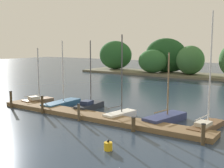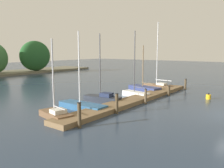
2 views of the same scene
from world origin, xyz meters
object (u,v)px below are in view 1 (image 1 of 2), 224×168
object	(u,v)px
mooring_piling_0	(11,99)
mooring_piling_3	(133,124)
sailboat_1	(63,103)
mooring_piling_2	(79,112)
mooring_piling_4	(203,134)
sailboat_2	(90,105)
sailboat_4	(166,118)
sailboat_3	(121,114)
sailboat_0	(38,100)
sailboat_5	(207,124)
channel_buoy_0	(108,146)
mooring_piling_1	(42,104)

from	to	relation	value
mooring_piling_0	mooring_piling_3	size ratio (longest dim) A/B	1.58
sailboat_1	mooring_piling_3	size ratio (longest dim) A/B	6.14
mooring_piling_2	mooring_piling_4	distance (m)	9.45
sailboat_2	mooring_piling_0	xyz separation A→B (m)	(-6.37, -3.51, 0.42)
sailboat_4	mooring_piling_3	bearing A→B (deg)	178.48
sailboat_3	mooring_piling_0	bearing A→B (deg)	114.17
sailboat_1	sailboat_4	bearing A→B (deg)	-89.59
sailboat_0	mooring_piling_3	bearing A→B (deg)	-90.69
sailboat_2	sailboat_4	world-z (taller)	sailboat_2
sailboat_5	sailboat_1	bearing A→B (deg)	96.45
sailboat_4	mooring_piling_4	distance (m)	5.20
mooring_piling_3	channel_buoy_0	distance (m)	3.83
sailboat_3	mooring_piling_4	world-z (taller)	sailboat_3
mooring_piling_0	mooring_piling_3	bearing A→B (deg)	-0.35
channel_buoy_0	sailboat_4	bearing A→B (deg)	87.66
sailboat_1	mooring_piling_4	bearing A→B (deg)	-103.97
sailboat_0	mooring_piling_3	xyz separation A→B (m)	(12.41, -2.87, 0.16)
sailboat_1	sailboat_3	bearing A→B (deg)	-96.98
mooring_piling_1	sailboat_3	bearing A→B (deg)	20.31
sailboat_4	mooring_piling_3	xyz separation A→B (m)	(-0.86, -3.49, 0.18)
mooring_piling_4	sailboat_5	bearing A→B (deg)	102.37
sailboat_4	sailboat_0	bearing A→B (deg)	104.95
sailboat_1	sailboat_3	distance (m)	6.98
sailboat_0	mooring_piling_3	world-z (taller)	sailboat_0
sailboat_5	mooring_piling_3	world-z (taller)	sailboat_5
sailboat_3	mooring_piling_1	size ratio (longest dim) A/B	4.29
sailboat_3	sailboat_4	bearing A→B (deg)	-63.34
sailboat_1	sailboat_4	world-z (taller)	sailboat_1
sailboat_2	mooring_piling_4	world-z (taller)	sailboat_2
mooring_piling_3	mooring_piling_4	xyz separation A→B (m)	(4.66, -0.05, 0.14)
mooring_piling_0	sailboat_0	bearing A→B (deg)	80.62
mooring_piling_0	sailboat_1	bearing A→B (deg)	43.44
mooring_piling_2	channel_buoy_0	bearing A→B (deg)	-35.57
mooring_piling_1	mooring_piling_0	bearing A→B (deg)	-178.60
sailboat_4	mooring_piling_2	world-z (taller)	sailboat_4
mooring_piling_4	channel_buoy_0	bearing A→B (deg)	-137.61
sailboat_2	mooring_piling_3	bearing A→B (deg)	-125.08
sailboat_2	channel_buoy_0	world-z (taller)	sailboat_2
sailboat_3	mooring_piling_0	distance (m)	10.60
mooring_piling_2	mooring_piling_3	xyz separation A→B (m)	(4.80, -0.05, -0.16)
mooring_piling_0	mooring_piling_4	world-z (taller)	mooring_piling_0
sailboat_5	channel_buoy_0	xyz separation A→B (m)	(-3.38, -6.98, -0.13)
sailboat_4	mooring_piling_3	size ratio (longest dim) A/B	5.22
sailboat_3	sailboat_4	size ratio (longest dim) A/B	1.26
sailboat_5	mooring_piling_4	bearing A→B (deg)	-160.85
sailboat_0	mooring_piling_4	bearing A→B (deg)	-87.36
sailboat_3	sailboat_4	distance (m)	3.56
sailboat_2	mooring_piling_1	bearing A→B (deg)	138.85
mooring_piling_2	mooring_piling_1	bearing A→B (deg)	178.20
sailboat_2	sailboat_4	xyz separation A→B (m)	(7.36, -0.10, -0.05)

